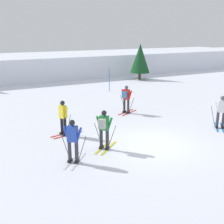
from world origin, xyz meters
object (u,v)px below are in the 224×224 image
(skier_white, at_px, (221,111))
(skier_red, at_px, (126,98))
(skier_blue, at_px, (73,140))
(skier_yellow, at_px, (63,117))
(trail_marker_pole, at_px, (109,80))
(skier_green, at_px, (104,128))
(conifer_far_right, at_px, (140,58))

(skier_white, bearing_deg, skier_red, 121.70)
(skier_blue, bearing_deg, skier_yellow, 78.37)
(skier_yellow, relative_size, trail_marker_pole, 0.88)
(skier_green, distance_m, trail_marker_pole, 12.20)
(skier_red, xyz_separation_m, skier_green, (-3.61, -4.40, 0.00))
(skier_red, height_order, skier_white, same)
(skier_red, bearing_deg, skier_blue, -136.06)
(skier_red, xyz_separation_m, trail_marker_pole, (2.09, 6.38, 0.02))
(skier_yellow, bearing_deg, skier_red, 23.16)
(skier_blue, bearing_deg, skier_white, 2.48)
(skier_red, distance_m, skier_white, 5.48)
(skier_white, relative_size, trail_marker_pole, 0.88)
(skier_green, bearing_deg, trail_marker_pole, 62.12)
(trail_marker_pole, bearing_deg, conifer_far_right, 35.76)
(skier_red, bearing_deg, skier_yellow, -156.84)
(skier_blue, xyz_separation_m, skier_green, (1.59, 0.61, 0.04))
(conifer_far_right, bearing_deg, skier_white, -107.42)
(skier_blue, height_order, conifer_far_right, conifer_far_right)
(skier_yellow, height_order, trail_marker_pole, trail_marker_pole)
(skier_green, relative_size, skier_white, 1.00)
(skier_green, bearing_deg, conifer_far_right, 52.77)
(skier_red, distance_m, skier_green, 5.69)
(skier_white, bearing_deg, trail_marker_pole, 94.08)
(skier_blue, xyz_separation_m, trail_marker_pole, (7.29, 11.40, 0.06))
(skier_yellow, xyz_separation_m, trail_marker_pole, (6.67, 8.34, 0.06))
(skier_green, bearing_deg, skier_yellow, 111.43)
(skier_green, distance_m, conifer_far_right, 18.55)
(skier_blue, relative_size, skier_red, 1.00)
(skier_green, relative_size, trail_marker_pole, 0.88)
(trail_marker_pole, bearing_deg, skier_white, -85.92)
(skier_red, relative_size, trail_marker_pole, 0.88)
(skier_green, height_order, skier_yellow, same)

